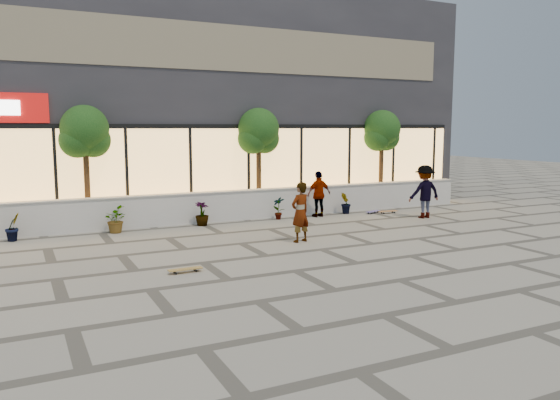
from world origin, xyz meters
name	(u,v)px	position (x,y,z in m)	size (l,w,h in m)	color
ground	(296,271)	(0.00, 0.00, 0.00)	(80.00, 80.00, 0.00)	gray
planter_wall	(200,207)	(0.00, 7.00, 0.52)	(22.00, 0.42, 1.04)	silver
retail_building	(158,103)	(0.00, 12.49, 4.25)	(24.00, 9.17, 8.50)	#28272D
shrub_b	(13,227)	(-5.70, 6.45, 0.41)	(0.45, 0.36, 0.81)	#133C13
shrub_c	(114,220)	(-2.90, 6.45, 0.41)	(0.73, 0.63, 0.81)	#133C13
shrub_d	(202,213)	(-0.10, 6.45, 0.41)	(0.45, 0.45, 0.81)	#133C13
shrub_e	(279,208)	(2.70, 6.45, 0.41)	(0.43, 0.29, 0.81)	#133C13
shrub_f	(346,203)	(5.50, 6.45, 0.41)	(0.45, 0.36, 0.81)	#133C13
tree_midwest	(85,135)	(-3.50, 7.70, 2.99)	(1.60, 1.50, 3.92)	#3F2916
tree_mideast	(259,134)	(2.50, 7.70, 2.99)	(1.60, 1.50, 3.92)	#3F2916
tree_east	(382,133)	(8.00, 7.70, 2.99)	(1.60, 1.50, 3.92)	#3F2916
skater_center	(300,212)	(1.58, 2.74, 0.85)	(0.62, 0.41, 1.70)	silver
skater_right_near	(319,194)	(4.25, 6.30, 0.83)	(0.97, 0.40, 1.66)	white
skater_right_far	(424,192)	(7.52, 4.47, 0.94)	(1.22, 0.70, 1.88)	maroon
skateboard_center	(185,269)	(-2.28, 0.96, 0.08)	(0.77, 0.20, 0.09)	brown
skateboard_right_near	(388,211)	(7.00, 5.85, 0.08)	(0.78, 0.25, 0.09)	#A06634
skateboard_right_far	(373,211)	(6.50, 6.11, 0.07)	(0.74, 0.43, 0.09)	#5F5297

